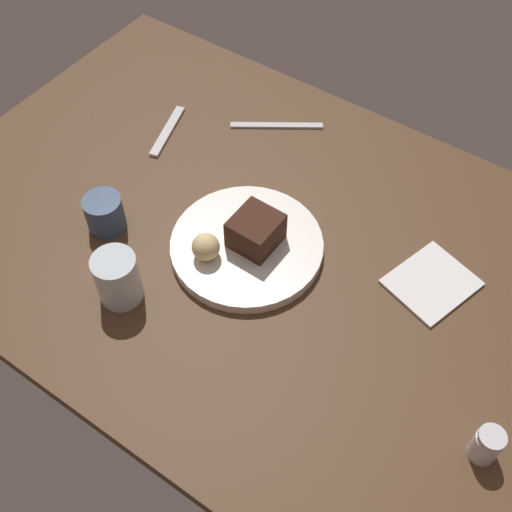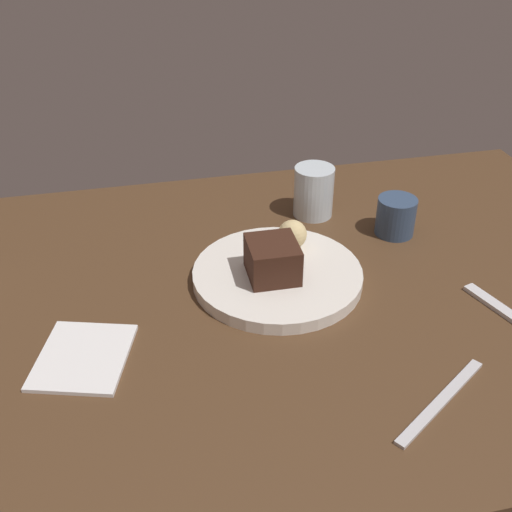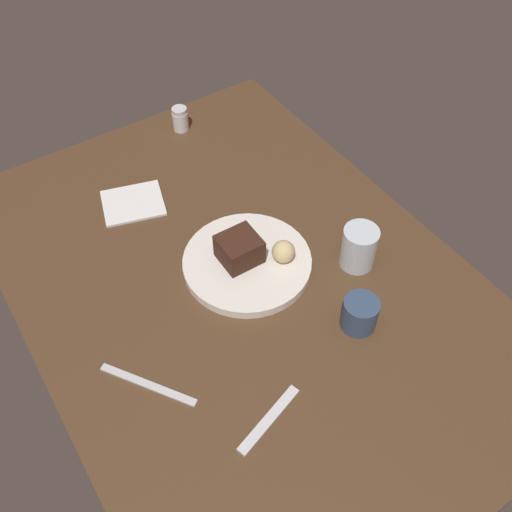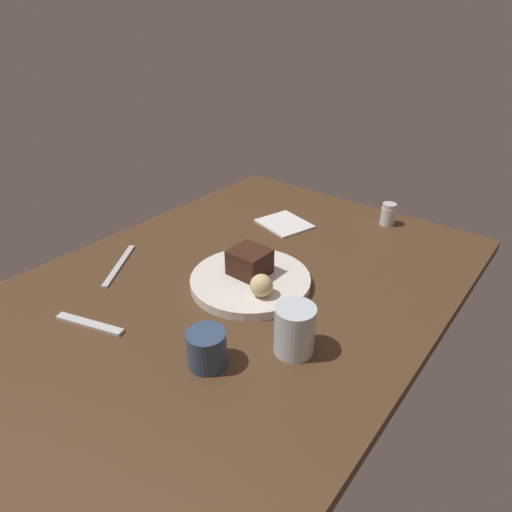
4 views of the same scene
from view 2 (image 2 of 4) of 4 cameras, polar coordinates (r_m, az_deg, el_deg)
The scene contains 9 objects.
dining_table at distance 98.90cm, azimuth 3.71°, elevation -3.75°, with size 120.00×84.00×3.00cm, color #4C331E.
dessert_plate at distance 99.16cm, azimuth 1.96°, elevation -1.79°, with size 26.76×26.76×2.04cm, color white.
chocolate_cake_slice at distance 95.83cm, azimuth 1.51°, elevation -0.32°, with size 8.01×7.54×5.82cm, color #381E14.
bread_roll at distance 103.23cm, azimuth 3.31°, elevation 1.98°, with size 4.80×4.80×4.80cm, color #DBC184.
water_glass at distance 116.27cm, azimuth 5.25°, elevation 5.85°, with size 7.31×7.31×9.41cm, color silver.
coffee_cup at distance 113.04cm, azimuth 12.57°, elevation 3.54°, with size 6.85×6.85×6.80cm, color #334766.
dessert_spoon at distance 99.73cm, azimuth 21.70°, elevation -4.76°, with size 15.00×1.80×0.70cm, color silver.
butter_knife at distance 82.95cm, azimuth 16.45°, elevation -12.52°, with size 19.00×1.40×0.50cm, color silver.
folded_napkin at distance 88.53cm, azimuth -15.40°, elevation -8.81°, with size 11.75×13.61×0.60cm, color white.
Camera 2 is at (23.44, 75.62, 60.78)cm, focal length 44.07 mm.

